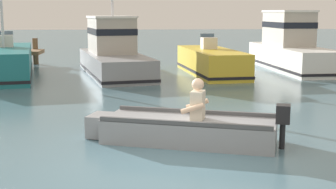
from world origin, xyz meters
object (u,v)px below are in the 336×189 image
moored_boat_teal (4,63)px  moored_boat_yellow (211,62)px  moored_boat_grey (113,53)px  moored_boat_white (291,48)px  rowboat_with_person (186,129)px

moored_boat_teal → moored_boat_yellow: (7.70, 0.28, -0.07)m
moored_boat_grey → moored_boat_teal: bearing=-170.9°
moored_boat_teal → moored_boat_white: (11.29, 1.69, 0.37)m
rowboat_with_person → moored_boat_grey: bearing=99.4°
moored_boat_teal → moored_boat_yellow: moored_boat_teal is taller
moored_boat_grey → moored_boat_white: (7.34, 1.06, 0.08)m
moored_boat_white → moored_boat_yellow: bearing=-158.5°
moored_boat_yellow → moored_boat_white: moored_boat_white is taller
rowboat_with_person → moored_boat_grey: 10.23m
rowboat_with_person → moored_boat_teal: 10.99m
moored_boat_white → rowboat_with_person: bearing=-117.0°
moored_boat_yellow → moored_boat_teal: bearing=-177.9°
moored_boat_grey → moored_boat_yellow: (3.76, -0.35, -0.36)m
moored_boat_grey → moored_boat_yellow: bearing=-5.4°
moored_boat_yellow → moored_boat_grey: bearing=174.6°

